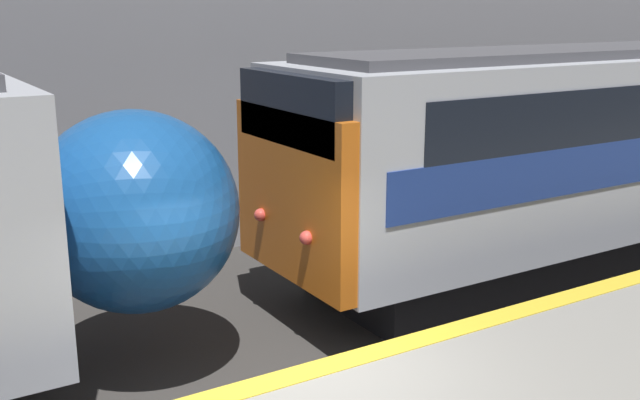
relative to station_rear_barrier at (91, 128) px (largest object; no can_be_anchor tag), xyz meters
The scene contains 1 object.
station_rear_barrier is the anchor object (origin of this frame).
Camera 1 is at (-3.12, -5.64, 4.32)m, focal length 42.00 mm.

